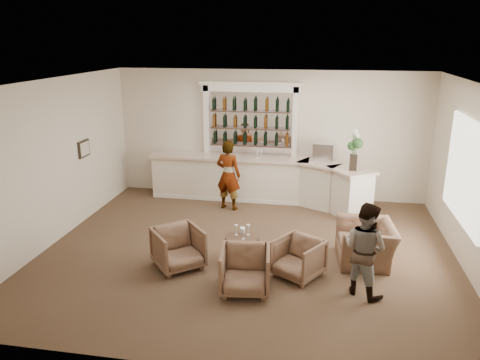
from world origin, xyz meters
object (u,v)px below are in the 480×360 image
Objects in this scene: bar_counter at (260,180)px; flower_vase at (354,147)px; armchair_left at (178,248)px; armchair_right at (298,258)px; guest at (365,249)px; sommelier at (228,175)px; armchair_far at (366,243)px; cocktail_table at (242,248)px; espresso_machine at (324,151)px; armchair_center at (245,270)px.

bar_counter is 5.99× the size of flower_vase.
armchair_right is at bearing -38.87° from armchair_left.
armchair_right is (-1.08, 0.38, -0.44)m from guest.
guest reaches higher than armchair_left.
sommelier is 4.61m from guest.
armchair_far is at bearing 64.79° from armchair_right.
armchair_far is at bearing -51.59° from bar_counter.
cocktail_table is at bearing -17.27° from armchair_left.
espresso_machine is (1.56, 0.10, 0.79)m from bar_counter.
guest is at bearing -20.52° from cocktail_table.
guest is 1.90× the size of armchair_left.
guest reaches higher than espresso_machine.
armchair_right is (1.07, -0.42, 0.10)m from cocktail_table.
sommelier is 3.70m from armchair_right.
cocktail_table is 2.91m from sommelier.
armchair_right is at bearing 17.19° from guest.
bar_counter is at bearing 87.89° from armchair_center.
guest is at bearing -89.41° from flower_vase.
armchair_right is at bearing 31.67° from armchair_center.
bar_counter is 7.45× the size of armchair_right.
guest reaches higher than bar_counter.
sommelier reaches higher than armchair_far.
bar_counter is at bearing -120.91° from sommelier.
armchair_far is at bearing -67.88° from espresso_machine.
guest is 3.17× the size of espresso_machine.
armchair_left reaches higher than armchair_far.
guest is (2.27, -4.22, 0.22)m from bar_counter.
sommelier is at bearing 98.76° from armchair_center.
bar_counter is 3.61× the size of guest.
armchair_center is at bearing -59.32° from armchair_far.
armchair_left and armchair_center have the same top height.
armchair_right is at bearing -108.41° from flower_vase.
armchair_left is (-0.29, -3.19, -0.48)m from sommelier.
flower_vase reaches higher than bar_counter.
sommelier is at bearing -13.31° from guest.
bar_counter is at bearing 35.81° from armchair_left.
espresso_machine is (2.55, 3.97, 0.98)m from armchair_left.
espresso_machine is (-0.70, 4.32, 0.57)m from guest.
bar_counter is 3.88m from armchair_far.
guest is at bearing -61.72° from bar_counter.
cocktail_table is 0.78× the size of armchair_center.
bar_counter is 4.00m from armchair_left.
guest is 1.37× the size of armchair_far.
bar_counter is at bearing -25.01° from guest.
armchair_right is 3.56m from flower_vase.
armchair_right is (2.18, 0.04, -0.03)m from armchair_left.
armchair_left is at bearing 30.67° from guest.
armchair_far reaches higher than armchair_right.
guest is at bearing -45.91° from armchair_left.
sommelier is 1.81× the size of flower_vase.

